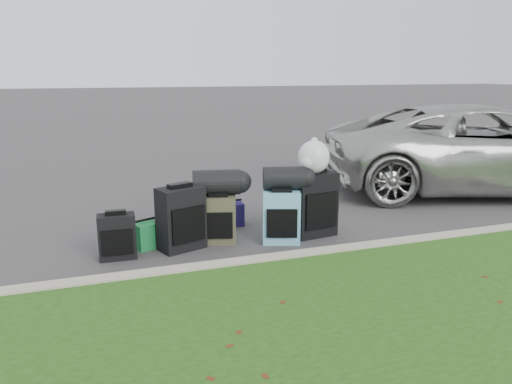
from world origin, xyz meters
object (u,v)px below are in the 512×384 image
object	(u,v)px
suitcase_teal	(281,217)
tote_navy	(232,214)
suitcase_large_black_left	(181,218)
suitcase_olive	(218,220)
suitcase_large_black_right	(314,204)
tote_green	(146,236)
suitcase_small_black	(117,237)
suv	(485,148)

from	to	relation	value
suitcase_teal	tote_navy	size ratio (longest dim) A/B	2.05
suitcase_large_black_left	suitcase_olive	world-z (taller)	suitcase_large_black_left
suitcase_large_black_right	tote_navy	world-z (taller)	suitcase_large_black_right
suitcase_olive	tote_green	world-z (taller)	suitcase_olive
suitcase_teal	tote_green	xyz separation A→B (m)	(-1.59, 0.33, -0.16)
suitcase_large_black_right	tote_navy	distance (m)	1.16
suitcase_large_black_left	tote_green	bearing A→B (deg)	138.98
suitcase_olive	tote_green	xyz separation A→B (m)	(-0.86, 0.08, -0.13)
suitcase_small_black	suitcase_teal	bearing A→B (deg)	-0.20
suitcase_large_black_left	suitcase_large_black_right	size ratio (longest dim) A/B	0.91
suv	suitcase_olive	bearing A→B (deg)	121.99
suitcase_small_black	suitcase_olive	bearing A→B (deg)	9.71
suitcase_teal	suitcase_large_black_right	distance (m)	0.52
suitcase_large_black_left	suitcase_teal	bearing A→B (deg)	-27.98
tote_navy	suv	bearing A→B (deg)	8.21
suitcase_olive	tote_navy	world-z (taller)	suitcase_olive
suitcase_large_black_left	suitcase_large_black_right	bearing A→B (deg)	-20.99
suitcase_small_black	suitcase_large_black_left	xyz separation A→B (m)	(0.74, 0.07, 0.12)
suitcase_olive	suv	bearing A→B (deg)	29.33
suv	suitcase_olive	size ratio (longest dim) A/B	9.30
tote_green	suitcase_teal	bearing A→B (deg)	-35.18
suitcase_olive	tote_navy	xyz separation A→B (m)	(0.36, 0.62, -0.13)
suv	suitcase_small_black	xyz separation A→B (m)	(-6.26, -1.29, -0.49)
suv	tote_navy	distance (m)	4.77
suv	suitcase_olive	xyz separation A→B (m)	(-5.06, -1.14, -0.46)
suv	suitcase_large_black_left	size ratio (longest dim) A/B	7.24
tote_green	suitcase_large_black_left	bearing A→B (deg)	-44.83
suitcase_olive	tote_navy	size ratio (longest dim) A/B	1.86
suv	suitcase_small_black	size ratio (longest dim) A/B	10.59
suitcase_large_black_left	tote_navy	distance (m)	1.10
suv	tote_green	size ratio (longest dim) A/B	17.33
suv	tote_navy	world-z (taller)	suv
suv	suitcase_teal	size ratio (longest dim) A/B	8.45
suv	suitcase_large_black_right	distance (m)	4.05
suitcase_olive	tote_green	distance (m)	0.88
suitcase_large_black_right	tote_navy	xyz separation A→B (m)	(-0.86, 0.74, -0.25)
suv	suitcase_large_black_right	bearing A→B (deg)	127.38
suitcase_small_black	suitcase_teal	xyz separation A→B (m)	(1.93, -0.10, 0.06)
suitcase_large_black_right	suitcase_large_black_left	bearing A→B (deg)	170.99
suitcase_teal	suitcase_large_black_left	bearing A→B (deg)	-169.51
suv	tote_navy	bearing A→B (deg)	115.57
suitcase_small_black	suitcase_large_black_right	distance (m)	2.43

